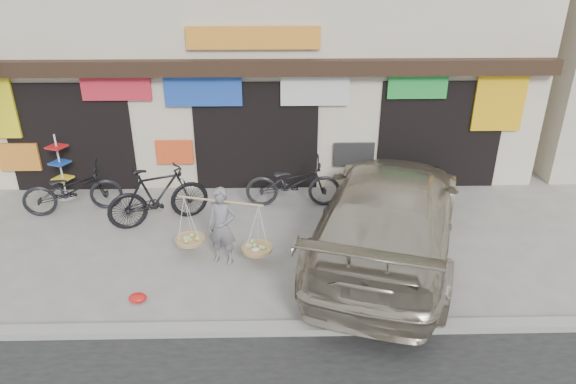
{
  "coord_description": "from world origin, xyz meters",
  "views": [
    {
      "loc": [
        0.51,
        -8.39,
        5.45
      ],
      "look_at": [
        0.72,
        0.9,
        1.08
      ],
      "focal_mm": 32.0,
      "sensor_mm": 36.0,
      "label": 1
    }
  ],
  "objects_px": {
    "street_vendor": "(222,229)",
    "bike_1": "(158,196)",
    "bike_2": "(293,183)",
    "bike_0": "(72,189)",
    "display_rack": "(62,173)",
    "suv": "(389,212)"
  },
  "relations": [
    {
      "from": "bike_1",
      "to": "display_rack",
      "type": "relative_size",
      "value": 1.36
    },
    {
      "from": "bike_2",
      "to": "display_rack",
      "type": "distance_m",
      "value": 5.55
    },
    {
      "from": "bike_1",
      "to": "bike_2",
      "type": "relative_size",
      "value": 1.0
    },
    {
      "from": "bike_0",
      "to": "display_rack",
      "type": "bearing_deg",
      "value": 18.56
    },
    {
      "from": "bike_1",
      "to": "bike_2",
      "type": "height_order",
      "value": "bike_1"
    },
    {
      "from": "bike_0",
      "to": "bike_1",
      "type": "relative_size",
      "value": 0.98
    },
    {
      "from": "street_vendor",
      "to": "bike_1",
      "type": "xyz_separation_m",
      "value": [
        -1.53,
        1.61,
        -0.05
      ]
    },
    {
      "from": "bike_0",
      "to": "suv",
      "type": "bearing_deg",
      "value": -120.41
    },
    {
      "from": "bike_2",
      "to": "bike_0",
      "type": "bearing_deg",
      "value": 92.3
    },
    {
      "from": "street_vendor",
      "to": "bike_0",
      "type": "bearing_deg",
      "value": 164.1
    },
    {
      "from": "bike_0",
      "to": "display_rack",
      "type": "distance_m",
      "value": 0.93
    },
    {
      "from": "display_rack",
      "to": "street_vendor",
      "type": "bearing_deg",
      "value": -35.65
    },
    {
      "from": "bike_0",
      "to": "bike_1",
      "type": "height_order",
      "value": "bike_1"
    },
    {
      "from": "bike_0",
      "to": "display_rack",
      "type": "xyz_separation_m",
      "value": [
        -0.51,
        0.78,
        0.08
      ]
    },
    {
      "from": "street_vendor",
      "to": "bike_1",
      "type": "relative_size",
      "value": 0.85
    },
    {
      "from": "bike_2",
      "to": "display_rack",
      "type": "relative_size",
      "value": 1.37
    },
    {
      "from": "street_vendor",
      "to": "bike_1",
      "type": "height_order",
      "value": "street_vendor"
    },
    {
      "from": "suv",
      "to": "street_vendor",
      "type": "bearing_deg",
      "value": 23.36
    },
    {
      "from": "bike_0",
      "to": "bike_2",
      "type": "distance_m",
      "value": 5.02
    },
    {
      "from": "bike_1",
      "to": "street_vendor",
      "type": "bearing_deg",
      "value": -160.13
    },
    {
      "from": "street_vendor",
      "to": "suv",
      "type": "bearing_deg",
      "value": 20.31
    },
    {
      "from": "suv",
      "to": "display_rack",
      "type": "height_order",
      "value": "suv"
    }
  ]
}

